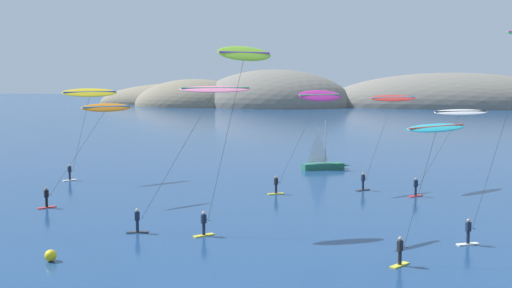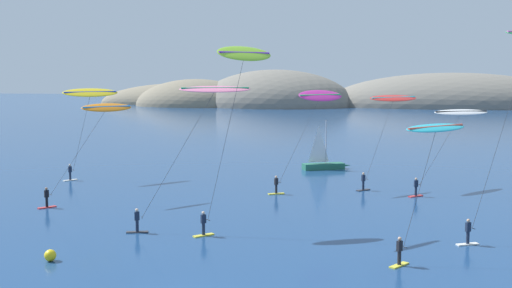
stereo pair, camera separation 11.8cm
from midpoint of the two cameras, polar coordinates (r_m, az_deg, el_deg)
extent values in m
ellipsoid|color=#7A705B|center=(220.62, -5.46, 3.40)|extent=(41.88, 29.57, 18.25)
ellipsoid|color=slate|center=(218.67, 1.61, 3.40)|extent=(53.79, 42.39, 24.66)
ellipsoid|color=#7A705B|center=(235.08, -6.16, 3.57)|extent=(66.18, 26.09, 15.17)
ellipsoid|color=slate|center=(223.16, 16.91, 3.19)|extent=(85.21, 38.48, 22.54)
cube|color=#23664C|center=(74.51, 5.92, -1.98)|extent=(4.96, 3.23, 0.70)
cone|color=#23664C|center=(75.40, 7.62, -1.90)|extent=(2.24, 1.48, 0.67)
cylinder|color=#B2B2B7|center=(74.27, 6.16, 0.21)|extent=(0.12, 0.12, 5.00)
pyramid|color=white|center=(73.96, 5.51, 0.05)|extent=(1.68, 0.80, 4.25)
cylinder|color=#A5A5AD|center=(74.22, 5.49, -1.54)|extent=(1.68, 0.80, 0.08)
cube|color=red|center=(59.68, 13.93, -4.51)|extent=(1.41, 1.26, 0.08)
cylinder|color=#192338|center=(59.60, 13.94, -4.09)|extent=(0.22, 0.22, 0.80)
cube|color=#192338|center=(59.48, 13.96, -3.43)|extent=(0.39, 0.32, 0.60)
sphere|color=tan|center=(59.41, 13.97, -3.03)|extent=(0.22, 0.22, 0.22)
cylinder|color=black|center=(59.67, 14.25, -3.52)|extent=(0.26, 0.52, 0.04)
ellipsoid|color=white|center=(60.98, 17.71, 2.71)|extent=(5.42, 3.17, 0.63)
cylinder|color=black|center=(60.97, 17.71, 2.76)|extent=(4.80, 2.21, 0.16)
cylinder|color=#333338|center=(60.21, 16.00, -0.42)|extent=(3.69, 1.63, 6.39)
cube|color=yellow|center=(38.48, 12.56, -10.46)|extent=(1.21, 1.44, 0.08)
cylinder|color=black|center=(38.35, 12.57, -9.83)|extent=(0.22, 0.22, 0.80)
cube|color=black|center=(38.16, 12.60, -8.82)|extent=(0.38, 0.38, 0.60)
sphere|color=tan|center=(38.06, 12.61, -8.21)|extent=(0.22, 0.22, 0.22)
cylinder|color=black|center=(38.46, 12.93, -8.90)|extent=(0.43, 0.41, 0.04)
ellipsoid|color=#23B2C6|center=(39.44, 15.68, 1.40)|extent=(4.52, 4.71, 0.55)
cylinder|color=#DB4C38|center=(39.44, 15.68, 1.47)|extent=(3.62, 3.84, 0.16)
cylinder|color=#333338|center=(38.79, 14.33, -3.76)|extent=(1.91, 2.03, 6.68)
cube|color=silver|center=(69.15, -16.26, -3.11)|extent=(1.24, 1.43, 0.08)
cylinder|color=#192338|center=(69.08, -16.28, -2.75)|extent=(0.22, 0.22, 0.80)
cube|color=#192338|center=(68.97, -16.29, -2.17)|extent=(0.38, 0.38, 0.60)
sphere|color=beige|center=(68.91, -16.30, -1.83)|extent=(0.22, 0.22, 0.22)
cylinder|color=black|center=(69.11, -16.02, -2.25)|extent=(0.42, 0.42, 0.04)
ellipsoid|color=yellow|center=(69.17, -14.58, 4.45)|extent=(5.35, 5.38, 1.01)
cylinder|color=#1432E0|center=(69.17, -14.58, 4.49)|extent=(4.13, 4.17, 0.16)
cylinder|color=#333338|center=(69.02, -15.30, 1.06)|extent=(1.51, 1.53, 7.89)
cube|color=red|center=(55.83, -18.16, -5.38)|extent=(1.29, 1.39, 0.08)
cylinder|color=black|center=(55.75, -18.17, -4.94)|extent=(0.22, 0.22, 0.80)
cube|color=black|center=(55.62, -18.20, -4.23)|extent=(0.38, 0.39, 0.60)
sphere|color=#9E7051|center=(55.54, -18.21, -3.80)|extent=(0.22, 0.22, 0.22)
cylinder|color=black|center=(55.76, -17.86, -4.31)|extent=(0.44, 0.40, 0.04)
ellipsoid|color=orange|center=(57.06, -13.20, 3.18)|extent=(3.96, 4.25, 0.83)
cylinder|color=#0F7FE5|center=(57.05, -13.20, 3.23)|extent=(3.08, 3.42, 0.16)
cylinder|color=#333338|center=(56.25, -15.50, -0.58)|extent=(3.52, 3.94, 6.95)
cube|color=yellow|center=(59.05, 1.73, -4.44)|extent=(1.53, 0.99, 0.08)
cylinder|color=black|center=(58.97, 1.73, -4.02)|extent=(0.22, 0.22, 0.80)
cube|color=black|center=(58.85, 1.74, -3.35)|extent=(0.39, 0.38, 0.60)
sphere|color=tan|center=(58.78, 1.74, -2.94)|extent=(0.22, 0.22, 0.22)
cylinder|color=black|center=(59.07, 2.01, -3.43)|extent=(0.40, 0.44, 0.04)
ellipsoid|color=#D62D9E|center=(61.10, 5.67, 4.30)|extent=(4.75, 4.48, 1.16)
cylinder|color=#28D160|center=(61.10, 5.67, 4.35)|extent=(3.71, 3.37, 0.16)
cylinder|color=#333338|center=(59.92, 3.87, 0.46)|extent=(3.54, 3.19, 7.79)
cube|color=#2D2D33|center=(45.80, -10.57, -7.70)|extent=(1.55, 0.79, 0.08)
cylinder|color=#192338|center=(45.69, -10.58, -7.17)|extent=(0.22, 0.22, 0.80)
cube|color=#192338|center=(45.54, -10.59, -6.31)|extent=(0.39, 0.31, 0.60)
sphere|color=beige|center=(45.45, -10.61, -5.79)|extent=(0.22, 0.22, 0.22)
cylinder|color=black|center=(45.58, -10.15, -6.44)|extent=(0.25, 0.52, 0.04)
ellipsoid|color=pink|center=(45.09, -3.70, 4.89)|extent=(5.24, 3.31, 0.58)
cylinder|color=#14895B|center=(45.09, -3.70, 4.95)|extent=(4.50, 1.98, 0.16)
cylinder|color=#333338|center=(45.05, -6.94, -0.87)|extent=(4.86, 2.02, 8.79)
cube|color=yellow|center=(44.31, -4.74, -8.09)|extent=(1.36, 1.33, 0.08)
cylinder|color=#192338|center=(44.21, -4.75, -7.54)|extent=(0.22, 0.22, 0.80)
cube|color=#192338|center=(44.04, -4.75, -6.65)|extent=(0.38, 0.38, 0.60)
sphere|color=beige|center=(43.95, -4.76, -6.12)|extent=(0.22, 0.22, 0.22)
cylinder|color=black|center=(44.25, -4.37, -6.75)|extent=(0.42, 0.41, 0.04)
ellipsoid|color=#8CD12D|center=(44.89, -1.09, 8.04)|extent=(4.18, 4.24, 1.20)
cylinder|color=#722DD1|center=(44.89, -1.09, 8.11)|extent=(3.09, 3.17, 0.16)
cylinder|color=#333338|center=(44.19, -2.72, 0.64)|extent=(2.22, 2.27, 11.25)
cube|color=#2D2D33|center=(61.73, 9.43, -4.05)|extent=(1.36, 1.33, 0.08)
cylinder|color=#192338|center=(61.65, 9.43, -3.65)|extent=(0.22, 0.22, 0.80)
cube|color=#192338|center=(61.54, 9.44, -3.00)|extent=(0.38, 0.38, 0.60)
sphere|color=tan|center=(61.47, 9.45, -2.62)|extent=(0.22, 0.22, 0.22)
cylinder|color=black|center=(61.80, 9.67, -3.08)|extent=(0.41, 0.42, 0.04)
ellipsoid|color=red|center=(63.61, 12.06, 4.01)|extent=(5.59, 5.51, 0.72)
cylinder|color=#23D6DB|center=(63.61, 12.06, 4.06)|extent=(4.39, 4.29, 0.16)
cylinder|color=#333338|center=(62.58, 10.88, 0.47)|extent=(2.57, 2.52, 7.50)
cube|color=silver|center=(44.15, 18.23, -8.45)|extent=(1.53, 0.99, 0.08)
cylinder|color=#192338|center=(44.04, 18.25, -7.89)|extent=(0.22, 0.22, 0.80)
cube|color=#192338|center=(43.88, 18.28, -7.01)|extent=(0.39, 0.36, 0.60)
sphere|color=tan|center=(43.79, 18.30, -6.47)|extent=(0.22, 0.22, 0.22)
cylinder|color=black|center=(44.15, 18.60, -7.10)|extent=(0.35, 0.47, 0.04)
cylinder|color=#333338|center=(44.83, 20.96, 1.10)|extent=(3.79, 2.70, 12.49)
sphere|color=yellow|center=(40.23, -17.87, -9.42)|extent=(0.70, 0.70, 0.70)
camera|label=1|loc=(0.06, -90.07, -0.01)|focal=45.00mm
camera|label=2|loc=(0.06, 89.93, 0.01)|focal=45.00mm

